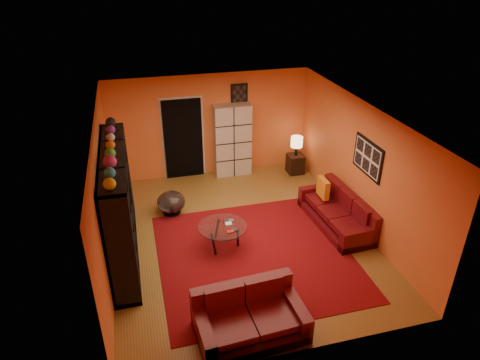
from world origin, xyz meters
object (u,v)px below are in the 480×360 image
object	(u,v)px
storage_cabinet	(232,140)
table_lamp	(297,142)
tv	(122,208)
sofa	(340,212)
coffee_table	(223,228)
entertainment_unit	(119,206)
side_table	(295,164)
bowl_chair	(171,202)
loveseat	(248,315)

from	to	relation	value
storage_cabinet	table_lamp	xyz separation A→B (m)	(1.60, -0.39, -0.07)
tv	sofa	distance (m)	4.42
coffee_table	sofa	bearing A→B (deg)	3.50
entertainment_unit	sofa	world-z (taller)	entertainment_unit
coffee_table	table_lamp	xyz separation A→B (m)	(2.54, 2.68, 0.43)
sofa	side_table	world-z (taller)	sofa
entertainment_unit	tv	world-z (taller)	entertainment_unit
tv	sofa	size ratio (longest dim) A/B	0.47
bowl_chair	side_table	size ratio (longest dim) A/B	1.24
loveseat	bowl_chair	distance (m)	3.71
loveseat	tv	bearing A→B (deg)	31.84
bowl_chair	table_lamp	size ratio (longest dim) A/B	1.23
sofa	side_table	size ratio (longest dim) A/B	4.10
entertainment_unit	coffee_table	xyz separation A→B (m)	(1.85, -0.27, -0.62)
coffee_table	table_lamp	size ratio (longest dim) A/B	1.88
bowl_chair	coffee_table	bearing A→B (deg)	-60.93
entertainment_unit	table_lamp	world-z (taller)	entertainment_unit
entertainment_unit	tv	size ratio (longest dim) A/B	3.11
tv	sofa	world-z (taller)	tv
entertainment_unit	sofa	xyz separation A→B (m)	(4.41, -0.11, -0.76)
side_table	table_lamp	distance (m)	0.61
entertainment_unit	bowl_chair	bearing A→B (deg)	50.05
storage_cabinet	loveseat	bearing A→B (deg)	-101.27
loveseat	coffee_table	world-z (taller)	loveseat
loveseat	entertainment_unit	bearing A→B (deg)	32.66
entertainment_unit	side_table	distance (m)	5.07
sofa	bowl_chair	bearing A→B (deg)	154.96
tv	coffee_table	world-z (taller)	tv
entertainment_unit	coffee_table	bearing A→B (deg)	-8.34
storage_cabinet	tv	bearing A→B (deg)	-134.60
bowl_chair	entertainment_unit	bearing A→B (deg)	-129.95
sofa	side_table	distance (m)	2.52
loveseat	side_table	world-z (taller)	loveseat
storage_cabinet	side_table	distance (m)	1.78
tv	storage_cabinet	bearing A→B (deg)	-44.43
bowl_chair	side_table	xyz separation A→B (m)	(3.37, 1.19, -0.02)
tv	coffee_table	xyz separation A→B (m)	(1.80, -0.27, -0.57)
storage_cabinet	entertainment_unit	bearing A→B (deg)	-135.08
entertainment_unit	side_table	size ratio (longest dim) A/B	6.00
table_lamp	entertainment_unit	bearing A→B (deg)	-151.25
entertainment_unit	side_table	bearing A→B (deg)	28.75
loveseat	side_table	xyz separation A→B (m)	(2.62, 4.82, -0.03)
coffee_table	side_table	distance (m)	3.69
coffee_table	storage_cabinet	bearing A→B (deg)	72.94
entertainment_unit	coffee_table	world-z (taller)	entertainment_unit
tv	storage_cabinet	world-z (taller)	storage_cabinet
entertainment_unit	sofa	bearing A→B (deg)	-1.49
entertainment_unit	storage_cabinet	xyz separation A→B (m)	(2.79, 2.80, -0.12)
side_table	table_lamp	size ratio (longest dim) A/B	0.99
loveseat	storage_cabinet	world-z (taller)	storage_cabinet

